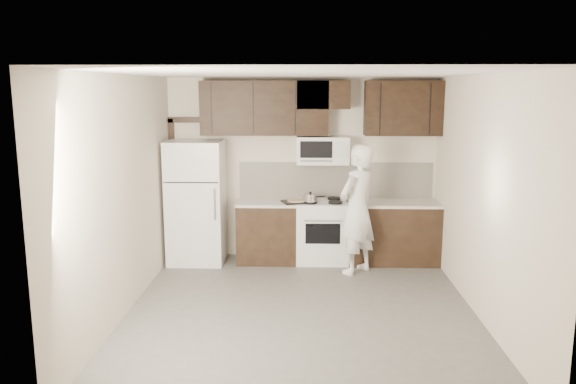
{
  "coord_description": "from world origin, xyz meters",
  "views": [
    {
      "loc": [
        0.03,
        -6.13,
        2.54
      ],
      "look_at": [
        -0.18,
        0.9,
        1.24
      ],
      "focal_mm": 35.0,
      "sensor_mm": 36.0,
      "label": 1
    }
  ],
  "objects_px": {
    "refrigerator": "(197,202)",
    "person": "(357,209)",
    "microwave": "(323,150)",
    "stove": "(322,231)"
  },
  "relations": [
    {
      "from": "microwave",
      "to": "person",
      "type": "distance_m",
      "value": 1.08
    },
    {
      "from": "microwave",
      "to": "person",
      "type": "xyz_separation_m",
      "value": [
        0.46,
        -0.63,
        -0.75
      ]
    },
    {
      "from": "microwave",
      "to": "person",
      "type": "height_order",
      "value": "microwave"
    },
    {
      "from": "refrigerator",
      "to": "person",
      "type": "distance_m",
      "value": 2.36
    },
    {
      "from": "person",
      "to": "microwave",
      "type": "bearing_deg",
      "value": -101.82
    },
    {
      "from": "microwave",
      "to": "refrigerator",
      "type": "relative_size",
      "value": 0.42
    },
    {
      "from": "stove",
      "to": "refrigerator",
      "type": "bearing_deg",
      "value": -178.49
    },
    {
      "from": "stove",
      "to": "refrigerator",
      "type": "distance_m",
      "value": 1.9
    },
    {
      "from": "refrigerator",
      "to": "person",
      "type": "bearing_deg",
      "value": -11.26
    },
    {
      "from": "stove",
      "to": "microwave",
      "type": "bearing_deg",
      "value": 90.1
    }
  ]
}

